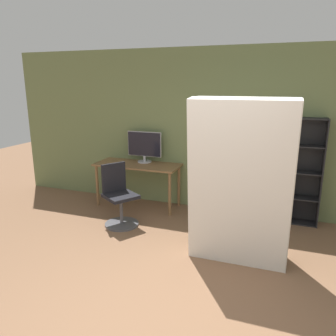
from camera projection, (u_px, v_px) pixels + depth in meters
name	position (u px, v px, depth m)	size (l,w,h in m)	color
wall_back	(225.00, 132.00, 5.39)	(8.00, 0.06, 2.70)	#6B7A4C
desk	(138.00, 169.00, 5.72)	(1.48, 0.61, 0.76)	brown
monitor	(144.00, 146.00, 5.75)	(0.63, 0.25, 0.55)	#B7B7BC
office_chair	(119.00, 200.00, 5.01)	(0.61, 0.61, 0.95)	#4C4C51
bookshelf	(289.00, 174.00, 5.06)	(0.74, 0.29, 1.64)	black
mattress_near	(240.00, 186.00, 3.73)	(1.17, 0.40, 1.99)	silver
mattress_far	(242.00, 181.00, 3.94)	(1.17, 0.31, 1.98)	silver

